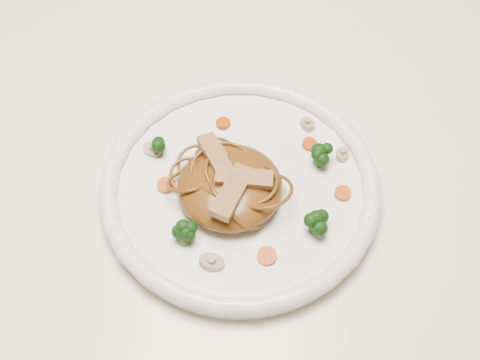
# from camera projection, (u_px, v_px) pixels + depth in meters

# --- Properties ---
(ground) EXTENTS (4.00, 4.00, 0.00)m
(ground) POSITION_uv_depth(u_px,v_px,m) (208.00, 357.00, 1.44)
(ground) COLOR brown
(ground) RESTS_ON ground
(table) EXTENTS (1.20, 0.80, 0.75)m
(table) POSITION_uv_depth(u_px,v_px,m) (189.00, 180.00, 0.90)
(table) COLOR white
(table) RESTS_ON ground
(plate) EXTENTS (0.40, 0.40, 0.02)m
(plate) POSITION_uv_depth(u_px,v_px,m) (240.00, 191.00, 0.77)
(plate) COLOR white
(plate) RESTS_ON table
(noodle_mound) EXTENTS (0.15, 0.15, 0.04)m
(noodle_mound) POSITION_uv_depth(u_px,v_px,m) (230.00, 187.00, 0.74)
(noodle_mound) COLOR brown
(noodle_mound) RESTS_ON plate
(chicken_a) EXTENTS (0.06, 0.02, 0.01)m
(chicken_a) POSITION_uv_depth(u_px,v_px,m) (244.00, 178.00, 0.72)
(chicken_a) COLOR #9F784B
(chicken_a) RESTS_ON noodle_mound
(chicken_b) EXTENTS (0.05, 0.06, 0.01)m
(chicken_b) POSITION_uv_depth(u_px,v_px,m) (216.00, 157.00, 0.74)
(chicken_b) COLOR #9F784B
(chicken_b) RESTS_ON noodle_mound
(chicken_c) EXTENTS (0.04, 0.07, 0.01)m
(chicken_c) POSITION_uv_depth(u_px,v_px,m) (232.00, 192.00, 0.71)
(chicken_c) COLOR #9F784B
(chicken_c) RESTS_ON noodle_mound
(broccoli_0) EXTENTS (0.04, 0.04, 0.03)m
(broccoli_0) POSITION_uv_depth(u_px,v_px,m) (321.00, 153.00, 0.76)
(broccoli_0) COLOR #0C340B
(broccoli_0) RESTS_ON plate
(broccoli_1) EXTENTS (0.03, 0.03, 0.03)m
(broccoli_1) POSITION_uv_depth(u_px,v_px,m) (155.00, 146.00, 0.77)
(broccoli_1) COLOR #0C340B
(broccoli_1) RESTS_ON plate
(broccoli_2) EXTENTS (0.03, 0.03, 0.03)m
(broccoli_2) POSITION_uv_depth(u_px,v_px,m) (184.00, 235.00, 0.71)
(broccoli_2) COLOR #0C340B
(broccoli_2) RESTS_ON plate
(broccoli_3) EXTENTS (0.03, 0.03, 0.03)m
(broccoli_3) POSITION_uv_depth(u_px,v_px,m) (316.00, 221.00, 0.72)
(broccoli_3) COLOR #0C340B
(broccoli_3) RESTS_ON plate
(carrot_0) EXTENTS (0.02, 0.02, 0.00)m
(carrot_0) POSITION_uv_depth(u_px,v_px,m) (309.00, 144.00, 0.79)
(carrot_0) COLOR #B83806
(carrot_0) RESTS_ON plate
(carrot_1) EXTENTS (0.02, 0.02, 0.00)m
(carrot_1) POSITION_uv_depth(u_px,v_px,m) (166.00, 185.00, 0.76)
(carrot_1) COLOR #B83806
(carrot_1) RESTS_ON plate
(carrot_2) EXTENTS (0.02, 0.02, 0.00)m
(carrot_2) POSITION_uv_depth(u_px,v_px,m) (343.00, 193.00, 0.75)
(carrot_2) COLOR #B83806
(carrot_2) RESTS_ON plate
(carrot_3) EXTENTS (0.02, 0.02, 0.00)m
(carrot_3) POSITION_uv_depth(u_px,v_px,m) (223.00, 123.00, 0.81)
(carrot_3) COLOR #B83806
(carrot_3) RESTS_ON plate
(carrot_4) EXTENTS (0.02, 0.02, 0.00)m
(carrot_4) POSITION_uv_depth(u_px,v_px,m) (267.00, 256.00, 0.71)
(carrot_4) COLOR #B83806
(carrot_4) RESTS_ON plate
(mushroom_0) EXTENTS (0.03, 0.03, 0.01)m
(mushroom_0) POSITION_uv_depth(u_px,v_px,m) (212.00, 262.00, 0.70)
(mushroom_0) COLOR tan
(mushroom_0) RESTS_ON plate
(mushroom_1) EXTENTS (0.02, 0.02, 0.01)m
(mushroom_1) POSITION_uv_depth(u_px,v_px,m) (342.00, 154.00, 0.78)
(mushroom_1) COLOR tan
(mushroom_1) RESTS_ON plate
(mushroom_2) EXTENTS (0.03, 0.03, 0.01)m
(mushroom_2) POSITION_uv_depth(u_px,v_px,m) (152.00, 149.00, 0.78)
(mushroom_2) COLOR tan
(mushroom_2) RESTS_ON plate
(mushroom_3) EXTENTS (0.03, 0.03, 0.01)m
(mushroom_3) POSITION_uv_depth(u_px,v_px,m) (307.00, 124.00, 0.81)
(mushroom_3) COLOR tan
(mushroom_3) RESTS_ON plate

